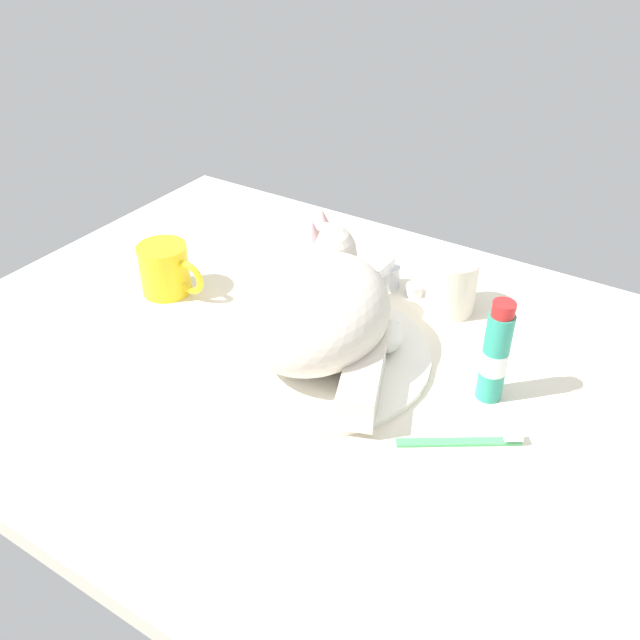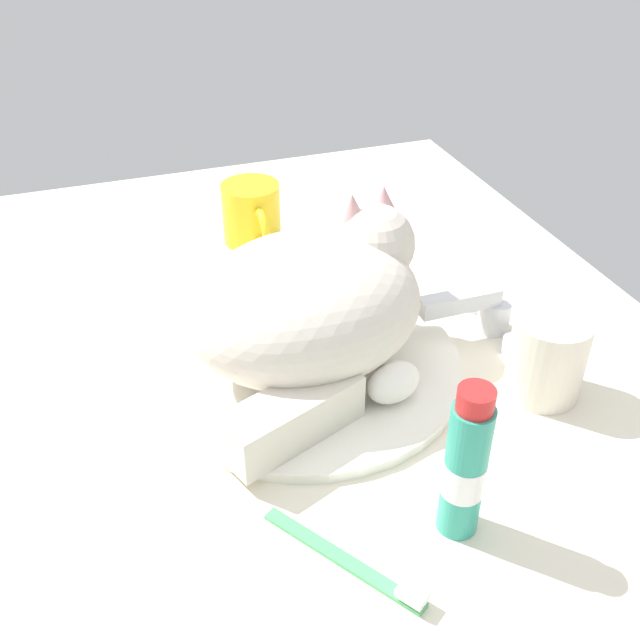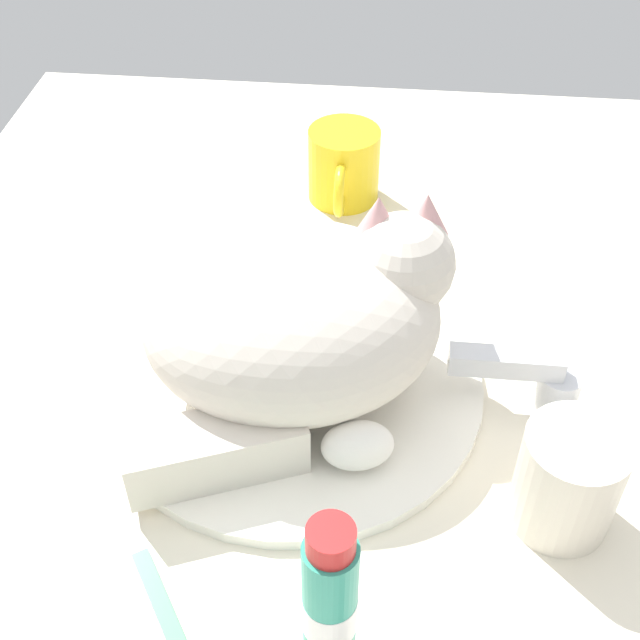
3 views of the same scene
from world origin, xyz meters
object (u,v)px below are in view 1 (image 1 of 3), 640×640
at_px(rinse_cup, 452,285).
at_px(toothpaste_bottle, 495,355).
at_px(faucet, 384,277).
at_px(toothbrush, 467,440).
at_px(cat, 318,306).
at_px(coffee_mug, 166,269).

distance_m(rinse_cup, toothpaste_bottle, 0.20).
distance_m(faucet, toothbrush, 0.35).
xyz_separation_m(cat, toothbrush, (0.24, -0.05, -0.08)).
height_order(coffee_mug, toothpaste_bottle, toothpaste_bottle).
xyz_separation_m(cat, coffee_mug, (-0.29, 0.01, -0.04)).
relative_size(faucet, toothbrush, 0.92).
xyz_separation_m(rinse_cup, toothbrush, (0.13, -0.25, -0.04)).
height_order(faucet, coffee_mug, coffee_mug).
bearing_deg(cat, faucet, 90.35).
relative_size(cat, toothpaste_bottle, 1.90).
bearing_deg(coffee_mug, rinse_cup, 25.62).
xyz_separation_m(faucet, toothbrush, (0.24, -0.25, -0.02)).
bearing_deg(faucet, cat, -89.65).
bearing_deg(coffee_mug, toothpaste_bottle, 3.55).
relative_size(faucet, rinse_cup, 1.40).
bearing_deg(rinse_cup, toothpaste_bottle, -52.22).
relative_size(faucet, toothpaste_bottle, 0.85).
bearing_deg(faucet, toothpaste_bottle, -33.30).
height_order(cat, coffee_mug, cat).
distance_m(cat, toothpaste_bottle, 0.24).
distance_m(cat, coffee_mug, 0.29).
bearing_deg(toothpaste_bottle, faucet, 146.70).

